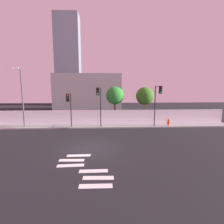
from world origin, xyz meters
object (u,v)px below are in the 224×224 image
(traffic_light_left, at_px, (99,99))
(traffic_light_center, at_px, (158,97))
(traffic_light_right, at_px, (69,103))
(street_lamp_curbside, at_px, (21,93))
(fire_hydrant, at_px, (168,122))
(roadside_tree_midleft, at_px, (145,96))
(roadside_tree_leftmost, at_px, (115,96))

(traffic_light_left, bearing_deg, traffic_light_center, -1.05)
(traffic_light_right, relative_size, street_lamp_curbside, 0.59)
(traffic_light_right, bearing_deg, fire_hydrant, 5.04)
(traffic_light_right, distance_m, street_lamp_curbside, 5.99)
(street_lamp_curbside, bearing_deg, traffic_light_center, -2.48)
(fire_hydrant, bearing_deg, traffic_light_left, -174.41)
(traffic_light_right, bearing_deg, traffic_light_center, 0.52)
(traffic_light_right, bearing_deg, street_lamp_curbside, 172.08)
(traffic_light_left, xyz_separation_m, traffic_light_center, (7.10, -0.13, 0.14))
(traffic_light_left, relative_size, traffic_light_center, 0.96)
(street_lamp_curbside, bearing_deg, traffic_light_left, -3.56)
(traffic_light_right, distance_m, fire_hydrant, 12.83)
(traffic_light_right, distance_m, roadside_tree_midleft, 10.97)
(roadside_tree_leftmost, bearing_deg, traffic_light_center, -40.56)
(roadside_tree_midleft, bearing_deg, street_lamp_curbside, -167.46)
(street_lamp_curbside, distance_m, roadside_tree_leftmost, 12.06)
(fire_hydrant, distance_m, roadside_tree_leftmost, 8.21)
(street_lamp_curbside, bearing_deg, fire_hydrant, 0.91)
(street_lamp_curbside, height_order, roadside_tree_midleft, street_lamp_curbside)
(traffic_light_center, distance_m, street_lamp_curbside, 16.50)
(traffic_light_center, distance_m, traffic_light_right, 10.68)
(traffic_light_right, bearing_deg, traffic_light_left, 3.64)
(street_lamp_curbside, distance_m, fire_hydrant, 18.71)
(traffic_light_center, distance_m, roadside_tree_leftmost, 6.53)
(roadside_tree_leftmost, xyz_separation_m, roadside_tree_midleft, (4.36, 0.00, -0.07))
(street_lamp_curbside, height_order, fire_hydrant, street_lamp_curbside)
(street_lamp_curbside, distance_m, roadside_tree_midleft, 16.28)
(street_lamp_curbside, xyz_separation_m, roadside_tree_leftmost, (11.52, 3.53, -0.55))
(fire_hydrant, distance_m, roadside_tree_midleft, 5.16)
(traffic_light_left, height_order, traffic_light_center, traffic_light_center)
(traffic_light_left, height_order, fire_hydrant, traffic_light_left)
(roadside_tree_midleft, bearing_deg, traffic_light_center, -81.91)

